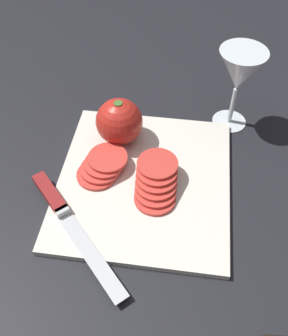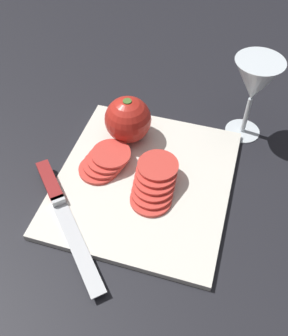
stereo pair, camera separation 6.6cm
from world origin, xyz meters
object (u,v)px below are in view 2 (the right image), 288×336
at_px(knife, 56,196).
at_px(wine_glass, 255,83).
at_px(whole_tomato, 128,120).
at_px(tomato_slice_stack_near, 154,182).
at_px(tomato_slice_stack_far, 105,162).

bearing_deg(knife, wine_glass, 90.40).
height_order(whole_tomato, knife, whole_tomato).
distance_m(knife, tomato_slice_stack_near, 0.17).
height_order(wine_glass, tomato_slice_stack_near, wine_glass).
xyz_separation_m(whole_tomato, knife, (0.17, -0.07, -0.04)).
distance_m(whole_tomato, knife, 0.19).
xyz_separation_m(wine_glass, whole_tomato, (0.09, -0.21, -0.06)).
relative_size(knife, tomato_slice_stack_far, 2.21).
bearing_deg(tomato_slice_stack_near, whole_tomato, -143.15).
height_order(knife, tomato_slice_stack_near, tomato_slice_stack_near).
bearing_deg(tomato_slice_stack_far, tomato_slice_stack_near, 75.86).
bearing_deg(whole_tomato, knife, -22.09).
distance_m(wine_glass, whole_tomato, 0.24).
bearing_deg(whole_tomato, tomato_slice_stack_near, 36.85).
relative_size(whole_tomato, tomato_slice_stack_far, 0.92).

